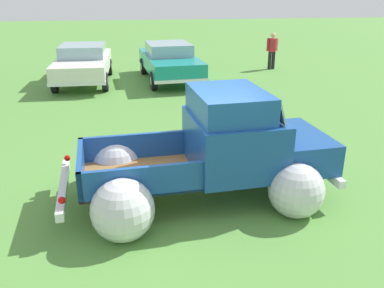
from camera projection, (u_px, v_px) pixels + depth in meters
The scene contains 5 objects.
ground_plane at pixel (197, 197), 7.31m from camera, with size 80.00×80.00×0.00m, color #548C3D.
vintage_pickup_truck at pixel (218, 156), 7.11m from camera, with size 4.77×3.10×1.96m.
show_car_0 at pixel (83, 62), 15.57m from camera, with size 1.95×4.49×1.43m.
show_car_1 at pixel (169, 60), 16.00m from camera, with size 2.36×4.74×1.43m.
spectator_1 at pixel (272, 49), 18.09m from camera, with size 0.53×0.34×1.59m.
Camera 1 is at (-0.95, -6.39, 3.54)m, focal length 38.24 mm.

